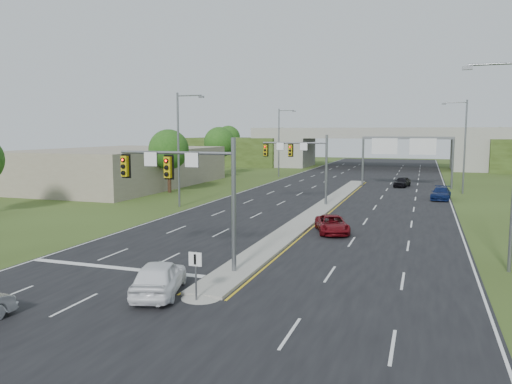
{
  "coord_description": "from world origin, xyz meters",
  "views": [
    {
      "loc": [
        9.09,
        -23.33,
        7.28
      ],
      "look_at": [
        -2.28,
        10.26,
        3.0
      ],
      "focal_mm": 35.0,
      "sensor_mm": 36.0,
      "label": 1
    }
  ],
  "objects_px": {
    "keep_right_sign": "(196,268)",
    "car_far_c": "(402,182)",
    "sign_gantry": "(406,148)",
    "overpass": "(377,150)",
    "signal_mast_far": "(304,158)",
    "car_far_b": "(441,193)",
    "car_white": "(159,277)",
    "car_far_a": "(332,224)",
    "signal_mast_near": "(192,182)"
  },
  "relations": [
    {
      "from": "overpass",
      "to": "car_white",
      "type": "relative_size",
      "value": 17.31
    },
    {
      "from": "car_white",
      "to": "car_far_a",
      "type": "xyz_separation_m",
      "value": [
        4.94,
        16.16,
        -0.16
      ]
    },
    {
      "from": "sign_gantry",
      "to": "car_white",
      "type": "bearing_deg",
      "value": -100.05
    },
    {
      "from": "car_white",
      "to": "signal_mast_near",
      "type": "bearing_deg",
      "value": -102.7
    },
    {
      "from": "keep_right_sign",
      "to": "car_far_c",
      "type": "distance_m",
      "value": 50.17
    },
    {
      "from": "sign_gantry",
      "to": "overpass",
      "type": "relative_size",
      "value": 0.14
    },
    {
      "from": "overpass",
      "to": "car_far_a",
      "type": "distance_m",
      "value": 68.08
    },
    {
      "from": "signal_mast_far",
      "to": "car_far_b",
      "type": "relative_size",
      "value": 1.51
    },
    {
      "from": "car_white",
      "to": "sign_gantry",
      "type": "bearing_deg",
      "value": -116.41
    },
    {
      "from": "signal_mast_far",
      "to": "car_far_b",
      "type": "xyz_separation_m",
      "value": [
        13.16,
        8.69,
        -4.03
      ]
    },
    {
      "from": "signal_mast_far",
      "to": "car_far_c",
      "type": "bearing_deg",
      "value": 66.93
    },
    {
      "from": "car_far_a",
      "to": "car_far_c",
      "type": "height_order",
      "value": "car_far_c"
    },
    {
      "from": "signal_mast_near",
      "to": "car_far_b",
      "type": "distance_m",
      "value": 36.4
    },
    {
      "from": "car_white",
      "to": "keep_right_sign",
      "type": "bearing_deg",
      "value": 152.21
    },
    {
      "from": "overpass",
      "to": "car_far_c",
      "type": "xyz_separation_m",
      "value": [
        6.38,
        -34.77,
        -2.86
      ]
    },
    {
      "from": "keep_right_sign",
      "to": "car_far_a",
      "type": "distance_m",
      "value": 16.85
    },
    {
      "from": "signal_mast_near",
      "to": "signal_mast_far",
      "type": "relative_size",
      "value": 1.0
    },
    {
      "from": "car_white",
      "to": "car_far_c",
      "type": "xyz_separation_m",
      "value": [
        8.39,
        49.35,
        -0.11
      ]
    },
    {
      "from": "overpass",
      "to": "car_far_b",
      "type": "height_order",
      "value": "overpass"
    },
    {
      "from": "sign_gantry",
      "to": "car_far_a",
      "type": "bearing_deg",
      "value": -96.51
    },
    {
      "from": "sign_gantry",
      "to": "car_white",
      "type": "xyz_separation_m",
      "value": [
        -8.69,
        -49.04,
        -4.43
      ]
    },
    {
      "from": "signal_mast_near",
      "to": "keep_right_sign",
      "type": "bearing_deg",
      "value": -63.06
    },
    {
      "from": "sign_gantry",
      "to": "car_far_c",
      "type": "height_order",
      "value": "sign_gantry"
    },
    {
      "from": "signal_mast_near",
      "to": "car_white",
      "type": "relative_size",
      "value": 1.51
    },
    {
      "from": "car_far_a",
      "to": "car_white",
      "type": "bearing_deg",
      "value": -125.54
    },
    {
      "from": "signal_mast_near",
      "to": "car_far_b",
      "type": "height_order",
      "value": "signal_mast_near"
    },
    {
      "from": "signal_mast_near",
      "to": "keep_right_sign",
      "type": "height_order",
      "value": "signal_mast_near"
    },
    {
      "from": "signal_mast_far",
      "to": "car_white",
      "type": "relative_size",
      "value": 1.51
    },
    {
      "from": "overpass",
      "to": "car_far_b",
      "type": "distance_m",
      "value": 47.73
    },
    {
      "from": "signal_mast_near",
      "to": "overpass",
      "type": "height_order",
      "value": "overpass"
    },
    {
      "from": "car_far_b",
      "to": "overpass",
      "type": "bearing_deg",
      "value": 108.82
    },
    {
      "from": "car_white",
      "to": "car_far_c",
      "type": "height_order",
      "value": "car_white"
    },
    {
      "from": "keep_right_sign",
      "to": "sign_gantry",
      "type": "relative_size",
      "value": 0.19
    },
    {
      "from": "car_far_a",
      "to": "overpass",
      "type": "bearing_deg",
      "value": 73.92
    },
    {
      "from": "overpass",
      "to": "signal_mast_near",
      "type": "bearing_deg",
      "value": -91.62
    },
    {
      "from": "signal_mast_far",
      "to": "car_white",
      "type": "bearing_deg",
      "value": -89.49
    },
    {
      "from": "signal_mast_near",
      "to": "overpass",
      "type": "distance_m",
      "value": 80.11
    },
    {
      "from": "sign_gantry",
      "to": "overpass",
      "type": "distance_m",
      "value": 35.75
    },
    {
      "from": "signal_mast_far",
      "to": "keep_right_sign",
      "type": "bearing_deg",
      "value": -85.61
    },
    {
      "from": "car_white",
      "to": "car_far_b",
      "type": "relative_size",
      "value": 0.99
    },
    {
      "from": "signal_mast_near",
      "to": "car_far_c",
      "type": "distance_m",
      "value": 46.3
    },
    {
      "from": "signal_mast_near",
      "to": "car_far_a",
      "type": "distance_m",
      "value": 13.8
    },
    {
      "from": "car_far_c",
      "to": "overpass",
      "type": "bearing_deg",
      "value": 112.36
    },
    {
      "from": "signal_mast_far",
      "to": "overpass",
      "type": "distance_m",
      "value": 55.13
    },
    {
      "from": "signal_mast_near",
      "to": "sign_gantry",
      "type": "height_order",
      "value": "signal_mast_near"
    },
    {
      "from": "signal_mast_far",
      "to": "car_far_b",
      "type": "distance_m",
      "value": 16.28
    },
    {
      "from": "car_white",
      "to": "car_far_b",
      "type": "xyz_separation_m",
      "value": [
        12.9,
        37.74,
        -0.11
      ]
    },
    {
      "from": "signal_mast_far",
      "to": "overpass",
      "type": "bearing_deg",
      "value": 87.65
    },
    {
      "from": "signal_mast_far",
      "to": "car_far_a",
      "type": "distance_m",
      "value": 14.48
    },
    {
      "from": "sign_gantry",
      "to": "car_far_b",
      "type": "bearing_deg",
      "value": -69.54
    }
  ]
}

